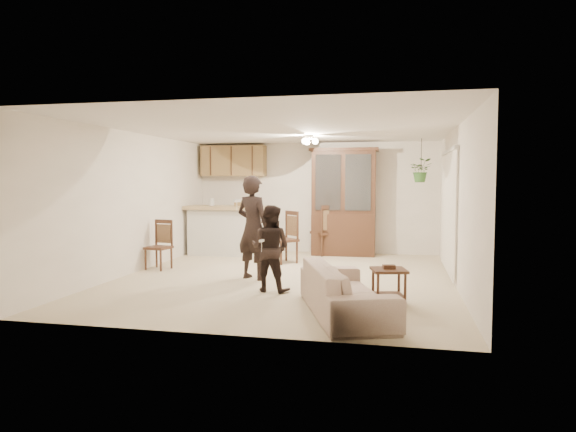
% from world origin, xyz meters
% --- Properties ---
extents(floor, '(6.50, 6.50, 0.00)m').
position_xyz_m(floor, '(0.00, 0.00, 0.00)').
color(floor, beige).
rests_on(floor, ground).
extents(ceiling, '(5.50, 6.50, 0.02)m').
position_xyz_m(ceiling, '(0.00, 0.00, 2.50)').
color(ceiling, silver).
rests_on(ceiling, wall_back).
extents(wall_back, '(5.50, 0.02, 2.50)m').
position_xyz_m(wall_back, '(0.00, 3.25, 1.25)').
color(wall_back, white).
rests_on(wall_back, ground).
extents(wall_front, '(5.50, 0.02, 2.50)m').
position_xyz_m(wall_front, '(0.00, -3.25, 1.25)').
color(wall_front, white).
rests_on(wall_front, ground).
extents(wall_left, '(0.02, 6.50, 2.50)m').
position_xyz_m(wall_left, '(-2.75, 0.00, 1.25)').
color(wall_left, white).
rests_on(wall_left, ground).
extents(wall_right, '(0.02, 6.50, 2.50)m').
position_xyz_m(wall_right, '(2.75, 0.00, 1.25)').
color(wall_right, white).
rests_on(wall_right, ground).
extents(breakfast_bar, '(1.60, 0.55, 1.00)m').
position_xyz_m(breakfast_bar, '(-1.85, 2.35, 0.50)').
color(breakfast_bar, silver).
rests_on(breakfast_bar, floor).
extents(bar_top, '(1.75, 0.70, 0.08)m').
position_xyz_m(bar_top, '(-1.85, 2.35, 1.05)').
color(bar_top, tan).
rests_on(bar_top, breakfast_bar).
extents(upper_cabinets, '(1.50, 0.34, 0.70)m').
position_xyz_m(upper_cabinets, '(-1.90, 3.07, 2.10)').
color(upper_cabinets, olive).
rests_on(upper_cabinets, wall_back).
extents(vertical_blinds, '(0.06, 2.30, 2.10)m').
position_xyz_m(vertical_blinds, '(2.71, 0.90, 1.10)').
color(vertical_blinds, white).
rests_on(vertical_blinds, wall_right).
extents(ceiling_fixture, '(0.36, 0.36, 0.20)m').
position_xyz_m(ceiling_fixture, '(0.20, 1.20, 2.40)').
color(ceiling_fixture, beige).
rests_on(ceiling_fixture, ceiling).
extents(hanging_plant, '(0.43, 0.37, 0.48)m').
position_xyz_m(hanging_plant, '(2.30, 2.40, 1.85)').
color(hanging_plant, '#2F6227').
rests_on(hanging_plant, ceiling).
extents(plant_cord, '(0.01, 0.01, 0.65)m').
position_xyz_m(plant_cord, '(2.30, 2.40, 2.17)').
color(plant_cord, black).
rests_on(plant_cord, ceiling).
extents(sofa, '(1.31, 2.01, 0.73)m').
position_xyz_m(sofa, '(1.24, -2.12, 0.37)').
color(sofa, beige).
rests_on(sofa, floor).
extents(adult, '(0.77, 0.66, 1.80)m').
position_xyz_m(adult, '(-0.50, -0.18, 0.90)').
color(adult, black).
rests_on(adult, floor).
extents(child, '(0.74, 0.62, 1.35)m').
position_xyz_m(child, '(0.01, -1.03, 0.68)').
color(child, black).
rests_on(child, floor).
extents(china_hutch, '(1.50, 0.60, 2.35)m').
position_xyz_m(china_hutch, '(0.68, 2.92, 1.16)').
color(china_hutch, '#3C2315').
rests_on(china_hutch, floor).
extents(side_table, '(0.53, 0.53, 0.54)m').
position_xyz_m(side_table, '(1.75, -1.53, 0.25)').
color(side_table, '#3C2315').
rests_on(side_table, floor).
extents(chair_bar, '(0.47, 0.47, 0.91)m').
position_xyz_m(chair_bar, '(-2.48, 0.35, 0.26)').
color(chair_bar, '#3C2315').
rests_on(chair_bar, floor).
extents(chair_hutch_left, '(0.65, 0.65, 1.03)m').
position_xyz_m(chair_hutch_left, '(-0.37, 1.55, 0.29)').
color(chair_hutch_left, '#3C2315').
rests_on(chair_hutch_left, floor).
extents(chair_hutch_right, '(0.69, 0.69, 1.11)m').
position_xyz_m(chair_hutch_right, '(0.28, 2.86, 0.31)').
color(chair_hutch_right, '#3C2315').
rests_on(chair_hutch_right, floor).
extents(controller_adult, '(0.10, 0.16, 0.05)m').
position_xyz_m(controller_adult, '(-0.66, -0.55, 1.32)').
color(controller_adult, white).
rests_on(controller_adult, adult).
extents(controller_child, '(0.05, 0.12, 0.03)m').
position_xyz_m(controller_child, '(-0.05, -1.33, 0.79)').
color(controller_child, white).
rests_on(controller_child, child).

